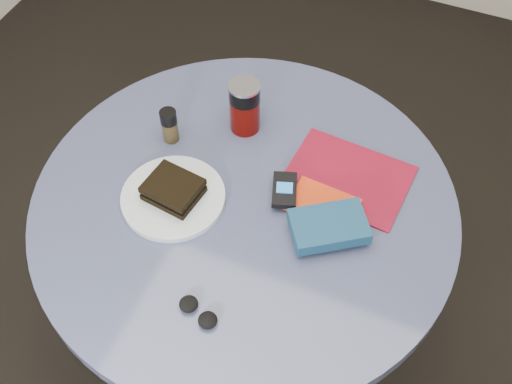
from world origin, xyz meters
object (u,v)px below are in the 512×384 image
at_px(sandwich, 173,189).
at_px(soda_can, 245,107).
at_px(magazine, 348,178).
at_px(red_book, 323,205).
at_px(table, 245,239).
at_px(pepper_grinder, 169,125).
at_px(novel, 329,226).
at_px(mp3_player, 284,190).
at_px(headphones, 198,312).
at_px(plate, 173,198).

xyz_separation_m(sandwich, soda_can, (0.06, 0.28, 0.04)).
relative_size(soda_can, magazine, 0.51).
xyz_separation_m(soda_can, magazine, (0.29, -0.06, -0.07)).
height_order(soda_can, magazine, soda_can).
bearing_deg(red_book, sandwich, -156.83).
distance_m(sandwich, magazine, 0.42).
xyz_separation_m(table, pepper_grinder, (-0.25, 0.11, 0.21)).
relative_size(novel, mp3_player, 1.51).
height_order(pepper_grinder, magazine, pepper_grinder).
relative_size(sandwich, red_book, 0.86).
distance_m(soda_can, novel, 0.38).
relative_size(table, red_book, 6.52).
distance_m(pepper_grinder, headphones, 0.50).
xyz_separation_m(table, red_book, (0.18, 0.05, 0.17)).
relative_size(plate, magazine, 0.86).
bearing_deg(soda_can, plate, -102.48).
distance_m(soda_can, magazine, 0.31).
height_order(table, plate, plate).
bearing_deg(table, sandwich, -159.20).
distance_m(pepper_grinder, novel, 0.47).
relative_size(soda_can, mp3_player, 1.31).
height_order(table, pepper_grinder, pepper_grinder).
distance_m(plate, headphones, 0.30).
bearing_deg(sandwich, novel, 6.96).
bearing_deg(pepper_grinder, red_book, -7.26).
bearing_deg(table, headphones, -84.41).
xyz_separation_m(soda_can, pepper_grinder, (-0.15, -0.11, -0.02)).
distance_m(sandwich, headphones, 0.31).
distance_m(soda_can, mp3_player, 0.25).
xyz_separation_m(sandwich, novel, (0.36, 0.04, -0.00)).
distance_m(sandwich, mp3_player, 0.26).
bearing_deg(mp3_player, red_book, 3.27).
distance_m(mp3_player, headphones, 0.36).
bearing_deg(mp3_player, magazine, 42.67).
xyz_separation_m(table, plate, (-0.15, -0.06, 0.17)).
bearing_deg(plate, pepper_grinder, 118.94).
height_order(sandwich, novel, sandwich).
bearing_deg(sandwich, red_book, 18.78).
distance_m(plate, sandwich, 0.03).
bearing_deg(mp3_player, table, -149.34).
xyz_separation_m(plate, novel, (0.36, 0.05, 0.03)).
bearing_deg(table, magazine, 38.28).
height_order(red_book, novel, novel).
distance_m(magazine, novel, 0.18).
height_order(novel, headphones, novel).
height_order(magazine, red_book, red_book).
bearing_deg(magazine, headphones, -106.28).
height_order(pepper_grinder, novel, pepper_grinder).
xyz_separation_m(sandwich, mp3_player, (0.23, 0.11, -0.01)).
height_order(mp3_player, headphones, mp3_player).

